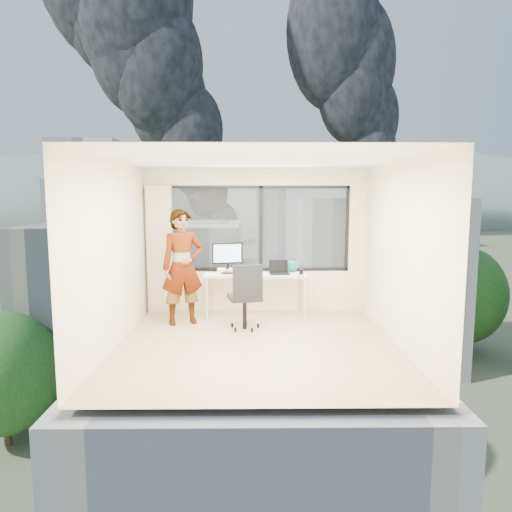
{
  "coord_description": "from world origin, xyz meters",
  "views": [
    {
      "loc": [
        -0.08,
        -6.33,
        2.1
      ],
      "look_at": [
        0.0,
        1.0,
        1.15
      ],
      "focal_mm": 32.14,
      "sensor_mm": 36.0,
      "label": 1
    }
  ],
  "objects_px": {
    "game_console": "(226,270)",
    "desk": "(256,294)",
    "monitor": "(227,258)",
    "chair": "(245,295)",
    "person": "(183,267)",
    "laptop": "(279,268)",
    "handbag": "(291,266)"
  },
  "relations": [
    {
      "from": "chair",
      "to": "laptop",
      "type": "relative_size",
      "value": 3.02
    },
    {
      "from": "laptop",
      "to": "desk",
      "type": "bearing_deg",
      "value": 168.11
    },
    {
      "from": "monitor",
      "to": "handbag",
      "type": "bearing_deg",
      "value": -10.49
    },
    {
      "from": "desk",
      "to": "handbag",
      "type": "height_order",
      "value": "handbag"
    },
    {
      "from": "person",
      "to": "chair",
      "type": "bearing_deg",
      "value": -39.09
    },
    {
      "from": "desk",
      "to": "monitor",
      "type": "height_order",
      "value": "monitor"
    },
    {
      "from": "chair",
      "to": "handbag",
      "type": "height_order",
      "value": "chair"
    },
    {
      "from": "laptop",
      "to": "handbag",
      "type": "height_order",
      "value": "laptop"
    },
    {
      "from": "desk",
      "to": "game_console",
      "type": "bearing_deg",
      "value": 161.69
    },
    {
      "from": "handbag",
      "to": "laptop",
      "type": "bearing_deg",
      "value": -138.87
    },
    {
      "from": "game_console",
      "to": "handbag",
      "type": "relative_size",
      "value": 1.09
    },
    {
      "from": "desk",
      "to": "monitor",
      "type": "xyz_separation_m",
      "value": [
        -0.5,
        0.06,
        0.65
      ]
    },
    {
      "from": "desk",
      "to": "monitor",
      "type": "bearing_deg",
      "value": 172.93
    },
    {
      "from": "person",
      "to": "laptop",
      "type": "height_order",
      "value": "person"
    },
    {
      "from": "laptop",
      "to": "chair",
      "type": "bearing_deg",
      "value": -131.24
    },
    {
      "from": "desk",
      "to": "chair",
      "type": "bearing_deg",
      "value": -102.07
    },
    {
      "from": "monitor",
      "to": "game_console",
      "type": "distance_m",
      "value": 0.27
    },
    {
      "from": "game_console",
      "to": "handbag",
      "type": "xyz_separation_m",
      "value": [
        1.17,
        -0.01,
        0.07
      ]
    },
    {
      "from": "monitor",
      "to": "chair",
      "type": "bearing_deg",
      "value": -86.41
    },
    {
      "from": "person",
      "to": "game_console",
      "type": "relative_size",
      "value": 6.26
    },
    {
      "from": "person",
      "to": "monitor",
      "type": "height_order",
      "value": "person"
    },
    {
      "from": "chair",
      "to": "person",
      "type": "xyz_separation_m",
      "value": [
        -1.03,
        0.33,
        0.41
      ]
    },
    {
      "from": "monitor",
      "to": "game_console",
      "type": "height_order",
      "value": "monitor"
    },
    {
      "from": "monitor",
      "to": "handbag",
      "type": "xyz_separation_m",
      "value": [
        1.14,
        0.1,
        -0.17
      ]
    },
    {
      "from": "game_console",
      "to": "desk",
      "type": "bearing_deg",
      "value": -19.61
    },
    {
      "from": "monitor",
      "to": "handbag",
      "type": "distance_m",
      "value": 1.16
    },
    {
      "from": "chair",
      "to": "game_console",
      "type": "height_order",
      "value": "chair"
    },
    {
      "from": "desk",
      "to": "person",
      "type": "xyz_separation_m",
      "value": [
        -1.21,
        -0.53,
        0.58
      ]
    },
    {
      "from": "chair",
      "to": "monitor",
      "type": "distance_m",
      "value": 1.09
    },
    {
      "from": "chair",
      "to": "laptop",
      "type": "height_order",
      "value": "chair"
    },
    {
      "from": "game_console",
      "to": "chair",
      "type": "bearing_deg",
      "value": -72.51
    },
    {
      "from": "game_console",
      "to": "person",
      "type": "bearing_deg",
      "value": -135.22
    }
  ]
}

